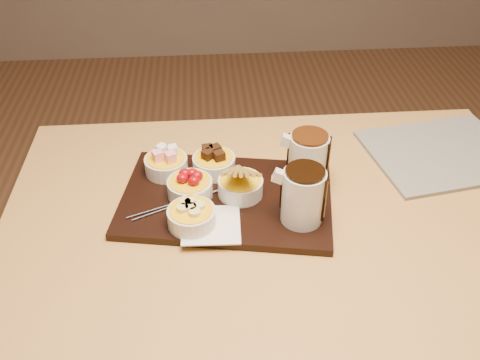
{
  "coord_description": "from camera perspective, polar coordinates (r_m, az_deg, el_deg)",
  "views": [
    {
      "loc": [
        -0.15,
        -0.88,
        1.51
      ],
      "look_at": [
        -0.08,
        0.04,
        0.81
      ],
      "focal_mm": 40.0,
      "sensor_mm": 36.0,
      "label": 1
    }
  ],
  "objects": [
    {
      "name": "serving_board",
      "position": [
        1.19,
        -1.44,
        -2.02
      ],
      "size": [
        0.51,
        0.38,
        0.02
      ],
      "primitive_type": "cube",
      "rotation": [
        0.0,
        0.0,
        -0.18
      ],
      "color": "black",
      "rests_on": "dining_table"
    },
    {
      "name": "pitcher_milk_chocolate",
      "position": [
        1.2,
        7.26,
        2.13
      ],
      "size": [
        0.1,
        0.1,
        0.12
      ],
      "primitive_type": "cylinder",
      "rotation": [
        0.0,
        0.0,
        -0.18
      ],
      "color": "silver",
      "rests_on": "serving_board"
    },
    {
      "name": "dining_table",
      "position": [
        1.24,
        3.93,
        -6.81
      ],
      "size": [
        1.2,
        0.8,
        0.75
      ],
      "color": "#C28F48",
      "rests_on": "ground"
    },
    {
      "name": "napkin",
      "position": [
        1.11,
        -3.1,
        -4.8
      ],
      "size": [
        0.12,
        0.12,
        0.0
      ],
      "primitive_type": "cube",
      "rotation": [
        0.0,
        0.0,
        -0.04
      ],
      "color": "white",
      "rests_on": "serving_board"
    },
    {
      "name": "bowl_marshmallows",
      "position": [
        1.25,
        -7.87,
        1.59
      ],
      "size": [
        0.1,
        0.1,
        0.04
      ],
      "primitive_type": "cylinder",
      "color": "silver",
      "rests_on": "serving_board"
    },
    {
      "name": "pitcher_dark_chocolate",
      "position": [
        1.09,
        6.74,
        -1.75
      ],
      "size": [
        0.1,
        0.1,
        0.12
      ],
      "primitive_type": "cylinder",
      "rotation": [
        0.0,
        0.0,
        -0.18
      ],
      "color": "silver",
      "rests_on": "serving_board"
    },
    {
      "name": "newspaper",
      "position": [
        1.43,
        20.79,
        2.69
      ],
      "size": [
        0.4,
        0.34,
        0.01
      ],
      "primitive_type": "cube",
      "rotation": [
        0.0,
        0.0,
        0.17
      ],
      "color": "beige",
      "rests_on": "dining_table"
    },
    {
      "name": "bowl_cake",
      "position": [
        1.25,
        -2.79,
        1.71
      ],
      "size": [
        0.1,
        0.1,
        0.04
      ],
      "primitive_type": "cylinder",
      "color": "silver",
      "rests_on": "serving_board"
    },
    {
      "name": "bowl_bananas",
      "position": [
        1.1,
        -5.19,
        -3.98
      ],
      "size": [
        0.1,
        0.1,
        0.04
      ],
      "primitive_type": "cylinder",
      "color": "silver",
      "rests_on": "serving_board"
    },
    {
      "name": "bowl_strawberries",
      "position": [
        1.18,
        -5.36,
        -0.87
      ],
      "size": [
        0.1,
        0.1,
        0.04
      ],
      "primitive_type": "cylinder",
      "color": "silver",
      "rests_on": "serving_board"
    },
    {
      "name": "bowl_biscotti",
      "position": [
        1.18,
        0.05,
        -0.75
      ],
      "size": [
        0.1,
        0.1,
        0.04
      ],
      "primitive_type": "cylinder",
      "color": "silver",
      "rests_on": "serving_board"
    },
    {
      "name": "fondue_skewers",
      "position": [
        1.17,
        -6.01,
        -2.18
      ],
      "size": [
        0.12,
        0.25,
        0.01
      ],
      "primitive_type": null,
      "rotation": [
        0.0,
        0.0,
        -1.19
      ],
      "color": "silver",
      "rests_on": "serving_board"
    }
  ]
}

